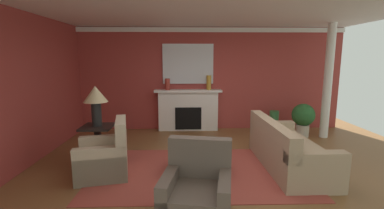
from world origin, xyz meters
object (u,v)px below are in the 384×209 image
Objects in this scene: vase_tall_corner at (274,122)px; potted_plant at (303,117)px; fireplace at (188,111)px; armchair_facing_fireplace at (197,196)px; armchair_near_window at (105,158)px; side_table at (98,141)px; vase_mantel_left at (167,84)px; table_lamp at (96,98)px; coffee_table at (199,153)px; mantel_mirror at (188,64)px; vase_mantel_right at (209,83)px; sofa at (287,151)px.

potted_plant is at bearing -33.12° from vase_tall_corner.
armchair_facing_fireplace is at bearing -89.34° from fireplace.
armchair_near_window is at bearing -144.91° from vase_tall_corner.
potted_plant is (4.60, 1.57, 0.09)m from side_table.
vase_mantel_left reaches higher than vase_tall_corner.
table_lamp is 4.92m from potted_plant.
potted_plant is at bearing 27.16° from armchair_near_window.
coffee_table is 1.20× the size of potted_plant.
side_table is (-1.73, -2.26, -0.13)m from fireplace.
vase_mantel_left is (1.18, 2.21, 0.87)m from side_table.
armchair_near_window is 1.16m from table_lamp.
armchair_near_window reaches higher than coffee_table.
armchair_near_window and armchair_facing_fireplace have the same top height.
table_lamp is at bearing -126.00° from mantel_mirror.
armchair_near_window reaches higher than side_table.
potted_plant is (2.87, -0.81, -1.30)m from mantel_mirror.
fireplace is 1.32× the size of mantel_mirror.
table_lamp is 3.18m from vase_mantel_right.
coffee_table is 1.95m from side_table.
armchair_near_window is 1.64× the size of vase_tall_corner.
armchair_facing_fireplace is (0.05, -4.32, -1.49)m from mantel_mirror.
sofa is 2.11× the size of coffee_table.
sofa is at bearing -102.98° from vase_tall_corner.
vase_mantel_left reaches higher than coffee_table.
armchair_near_window is 2.48× the size of vase_mantel_right.
vase_mantel_right is (0.55, -0.17, -0.49)m from mantel_mirror.
vase_mantel_left reaches higher than side_table.
vase_mantel_right is at bearing 164.54° from potted_plant.
vase_mantel_right is at bearing 81.52° from coffee_table.
vase_mantel_right is at bearing 0.00° from vase_mantel_left.
fireplace is 2.80m from coffee_table.
side_table is (-1.87, 0.52, 0.06)m from coffee_table.
armchair_facing_fireplace is 1.27× the size of table_lamp.
vase_tall_corner is (0.54, 2.33, -0.01)m from sofa.
vase_mantel_left is at bearing 104.19° from coffee_table.
mantel_mirror is at bearing 90.00° from fireplace.
coffee_table is 3.44m from potted_plant.
table_lamp reaches higher than potted_plant.
mantel_mirror is 0.65× the size of sofa.
coffee_table is at bearing 86.19° from armchair_facing_fireplace.
side_table is at bearing 132.61° from armchair_facing_fireplace.
armchair_facing_fireplace is at bearing -128.84° from potted_plant.
sofa reaches higher than potted_plant.
armchair_near_window is at bearing -175.17° from sofa.
fireplace reaches higher than side_table.
table_lamp is (-0.31, 0.63, 0.92)m from armchair_near_window.
armchair_facing_fireplace is 2.78m from table_lamp.
armchair_facing_fireplace is at bearing -93.81° from coffee_table.
fireplace reaches higher than sofa.
side_table is at bearing -135.87° from vase_mantel_right.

